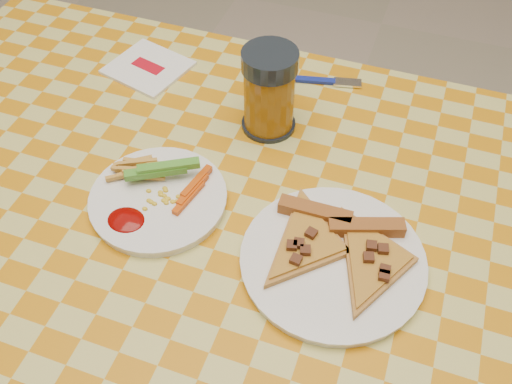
% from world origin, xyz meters
% --- Properties ---
extents(table, '(1.28, 0.88, 0.76)m').
position_xyz_m(table, '(0.00, 0.00, 0.68)').
color(table, white).
rests_on(table, ground).
extents(plate_left, '(0.24, 0.24, 0.01)m').
position_xyz_m(plate_left, '(-0.11, 0.02, 0.76)').
color(plate_left, white).
rests_on(plate_left, table).
extents(plate_right, '(0.27, 0.27, 0.01)m').
position_xyz_m(plate_right, '(0.16, -0.00, 0.76)').
color(plate_right, white).
rests_on(plate_right, table).
extents(fries_veggies, '(0.16, 0.15, 0.04)m').
position_xyz_m(fries_veggies, '(-0.12, 0.03, 0.78)').
color(fries_veggies, gold).
rests_on(fries_veggies, plate_left).
extents(pizza_slices, '(0.24, 0.23, 0.02)m').
position_xyz_m(pizza_slices, '(0.16, 0.01, 0.78)').
color(pizza_slices, '#BD823A').
rests_on(pizza_slices, plate_right).
extents(drink_glass, '(0.09, 0.09, 0.14)m').
position_xyz_m(drink_glass, '(-0.01, 0.23, 0.83)').
color(drink_glass, black).
rests_on(drink_glass, table).
extents(napkin, '(0.16, 0.15, 0.01)m').
position_xyz_m(napkin, '(-0.26, 0.30, 0.76)').
color(napkin, white).
rests_on(napkin, table).
extents(fork, '(0.15, 0.05, 0.01)m').
position_xyz_m(fork, '(0.04, 0.36, 0.76)').
color(fork, navy).
rests_on(fork, table).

